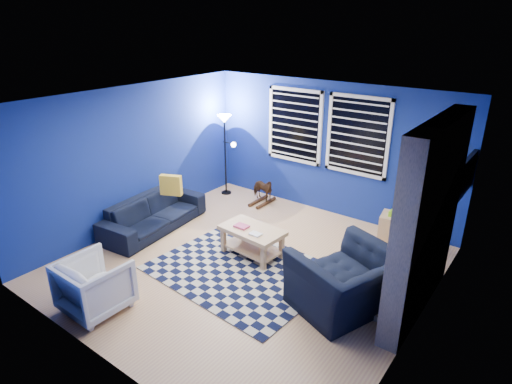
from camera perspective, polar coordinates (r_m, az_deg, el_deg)
floor at (r=6.67m, az=-1.09°, el=-9.69°), size 5.00×5.00×0.00m
ceiling at (r=5.75m, az=-1.28°, el=11.95°), size 5.00×5.00×0.00m
wall_back at (r=8.11m, az=9.74°, el=5.62°), size 5.00×0.00×5.00m
wall_left at (r=7.80m, az=-15.91°, el=4.40°), size 0.00×5.00×5.00m
wall_right at (r=5.11m, az=21.73°, el=-5.96°), size 0.00×5.00×5.00m
fireplace at (r=5.60m, az=21.71°, el=-4.06°), size 0.65×2.00×2.50m
window_left at (r=8.34m, az=5.16°, el=8.80°), size 1.17×0.06×1.42m
window_right at (r=7.76m, az=13.40°, el=7.27°), size 1.17×0.06×1.42m
tv at (r=6.89m, az=26.13°, el=1.90°), size 0.07×1.00×0.58m
rug at (r=6.55m, az=-1.95°, el=-10.30°), size 2.63×2.17×0.02m
sofa at (r=7.83m, az=-13.47°, el=-2.80°), size 2.08×0.99×0.59m
armchair_big at (r=5.69m, az=11.89°, el=-11.54°), size 1.56×1.47×0.81m
armchair_bent at (r=5.96m, az=-20.68°, el=-11.54°), size 0.77×0.80×0.72m
rocking_horse at (r=8.63m, az=0.83°, el=0.38°), size 0.32×0.60×0.49m
coffee_table at (r=6.75m, az=-0.54°, el=-5.91°), size 1.03×0.65×0.49m
cabinet at (r=7.49m, az=18.53°, el=-4.81°), size 0.68×0.51×0.60m
floor_lamp at (r=8.84m, az=-4.14°, el=8.22°), size 0.46×0.29×1.70m
throw_pillow at (r=7.73m, az=-11.27°, el=0.90°), size 0.40×0.26×0.37m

